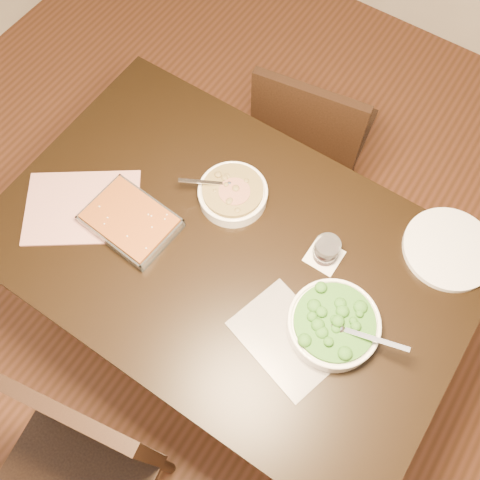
# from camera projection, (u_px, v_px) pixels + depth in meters

# --- Properties ---
(ground) EXTENTS (4.00, 4.00, 0.00)m
(ground) POSITION_uv_depth(u_px,v_px,m) (233.00, 324.00, 2.25)
(ground) COLOR #452513
(ground) RESTS_ON ground
(table) EXTENTS (1.40, 0.90, 0.75)m
(table) POSITION_uv_depth(u_px,v_px,m) (230.00, 263.00, 1.66)
(table) COLOR black
(table) RESTS_ON ground
(magazine_a) EXTENTS (0.43, 0.41, 0.01)m
(magazine_a) POSITION_uv_depth(u_px,v_px,m) (82.00, 207.00, 1.63)
(magazine_a) COLOR #A22E31
(magazine_a) RESTS_ON table
(magazine_b) EXTENTS (0.33, 0.28, 0.01)m
(magazine_b) POSITION_uv_depth(u_px,v_px,m) (287.00, 339.00, 1.46)
(magazine_b) COLOR #2B2A33
(magazine_b) RESTS_ON table
(coaster) EXTENTS (0.10, 0.10, 0.00)m
(coaster) POSITION_uv_depth(u_px,v_px,m) (324.00, 256.00, 1.57)
(coaster) COLOR white
(coaster) RESTS_ON table
(stew_bowl) EXTENTS (0.21, 0.21, 0.08)m
(stew_bowl) POSITION_uv_depth(u_px,v_px,m) (233.00, 193.00, 1.63)
(stew_bowl) COLOR white
(stew_bowl) RESTS_ON table
(broccoli_bowl) EXTENTS (0.29, 0.25, 0.10)m
(broccoli_bowl) POSITION_uv_depth(u_px,v_px,m) (333.00, 324.00, 1.44)
(broccoli_bowl) COLOR white
(broccoli_bowl) RESTS_ON table
(baking_dish) EXTENTS (0.28, 0.21, 0.05)m
(baking_dish) POSITION_uv_depth(u_px,v_px,m) (131.00, 221.00, 1.59)
(baking_dish) COLOR silver
(baking_dish) RESTS_ON table
(wine_tumbler) EXTENTS (0.07, 0.07, 0.08)m
(wine_tumbler) POSITION_uv_depth(u_px,v_px,m) (326.00, 250.00, 1.53)
(wine_tumbler) COLOR black
(wine_tumbler) RESTS_ON coaster
(dinner_plate) EXTENTS (0.27, 0.27, 0.02)m
(dinner_plate) POSITION_uv_depth(u_px,v_px,m) (449.00, 249.00, 1.57)
(dinner_plate) COLOR white
(dinner_plate) RESTS_ON table
(chair_near) EXTENTS (0.50, 0.50, 0.92)m
(chair_near) POSITION_uv_depth(u_px,v_px,m) (76.00, 467.00, 1.54)
(chair_near) COLOR black
(chair_near) RESTS_ON ground
(chair_far) EXTENTS (0.46, 0.46, 0.86)m
(chair_far) POSITION_uv_depth(u_px,v_px,m) (310.00, 137.00, 2.08)
(chair_far) COLOR black
(chair_far) RESTS_ON ground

